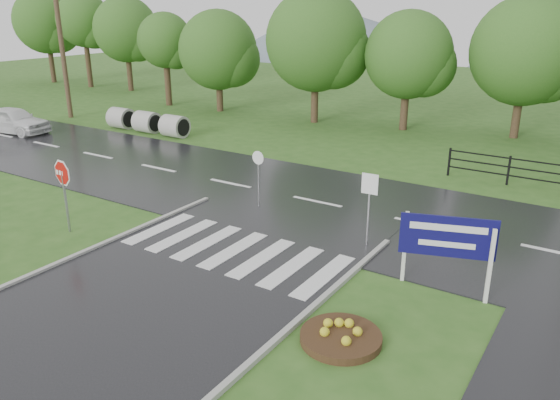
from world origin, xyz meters
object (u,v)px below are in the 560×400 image
Objects in this scene: estate_billboard at (447,241)px; car_white at (16,133)px; culvert_pipes at (147,122)px; stop_sign at (63,179)px.

estate_billboard reaches higher than car_white.
culvert_pipes is 2.45× the size of estate_billboard.
stop_sign reaches higher than culvert_pipes.
estate_billboard is 26.29m from car_white.
car_white is (-25.80, 4.82, -1.39)m from estate_billboard.
estate_billboard is at bearing -108.67° from car_white.
stop_sign is 11.48m from estate_billboard.
culvert_pipes is at bearing 155.41° from estate_billboard.
culvert_pipes is 21.62m from estate_billboard.
car_white is at bearing 169.43° from estate_billboard.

